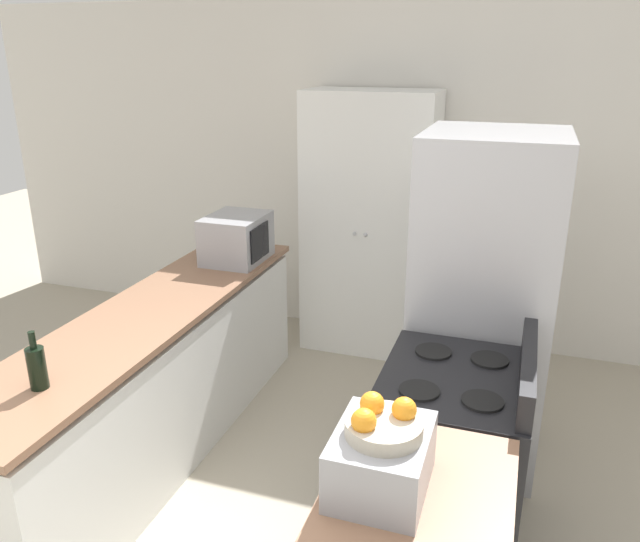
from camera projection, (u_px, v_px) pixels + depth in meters
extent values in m
cube|color=silver|center=(385.00, 176.00, 4.84)|extent=(7.00, 0.06, 2.60)
cube|color=silver|center=(156.00, 387.00, 3.57)|extent=(0.58, 2.62, 0.82)
cube|color=#896047|center=(149.00, 313.00, 3.41)|extent=(0.60, 2.67, 0.04)
cube|color=#896047|center=(420.00, 490.00, 2.04)|extent=(0.60, 0.72, 0.04)
cube|color=white|center=(369.00, 225.00, 4.69)|extent=(0.95, 0.51, 1.96)
sphere|color=#B2B2B7|center=(354.00, 234.00, 4.46)|extent=(0.03, 0.03, 0.03)
sphere|color=#B2B2B7|center=(365.00, 235.00, 4.44)|extent=(0.03, 0.03, 0.03)
cube|color=black|center=(449.00, 461.00, 2.87)|extent=(0.64, 0.78, 0.89)
cube|color=black|center=(379.00, 467.00, 3.00)|extent=(0.02, 0.68, 0.49)
cube|color=black|center=(528.00, 370.00, 2.60)|extent=(0.06, 0.74, 0.16)
cylinder|color=black|center=(419.00, 391.00, 2.59)|extent=(0.17, 0.17, 0.01)
cylinder|color=black|center=(433.00, 352.00, 2.92)|extent=(0.17, 0.17, 0.01)
cylinder|color=black|center=(482.00, 401.00, 2.51)|extent=(0.17, 0.17, 0.01)
cylinder|color=black|center=(490.00, 360.00, 2.84)|extent=(0.17, 0.17, 0.01)
cube|color=#A3A3A8|center=(483.00, 301.00, 3.43)|extent=(0.72, 0.79, 1.84)
cylinder|color=gray|center=(408.00, 291.00, 3.32)|extent=(0.02, 0.02, 1.01)
cube|color=#939399|center=(236.00, 238.00, 4.15)|extent=(0.36, 0.45, 0.31)
cube|color=black|center=(260.00, 242.00, 4.06)|extent=(0.01, 0.28, 0.22)
cylinder|color=black|center=(37.00, 368.00, 2.59)|extent=(0.08, 0.08, 0.18)
cylinder|color=black|center=(32.00, 340.00, 2.55)|extent=(0.03, 0.03, 0.07)
cube|color=#939399|center=(381.00, 461.00, 1.99)|extent=(0.30, 0.37, 0.21)
cube|color=black|center=(336.00, 451.00, 2.04)|extent=(0.01, 0.26, 0.12)
cylinder|color=#B2A893|center=(384.00, 428.00, 1.94)|extent=(0.25, 0.25, 0.05)
sphere|color=orange|center=(404.00, 409.00, 1.96)|extent=(0.08, 0.08, 0.08)
sphere|color=orange|center=(372.00, 404.00, 1.99)|extent=(0.08, 0.08, 0.08)
sphere|color=orange|center=(364.00, 421.00, 1.90)|extent=(0.08, 0.08, 0.08)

